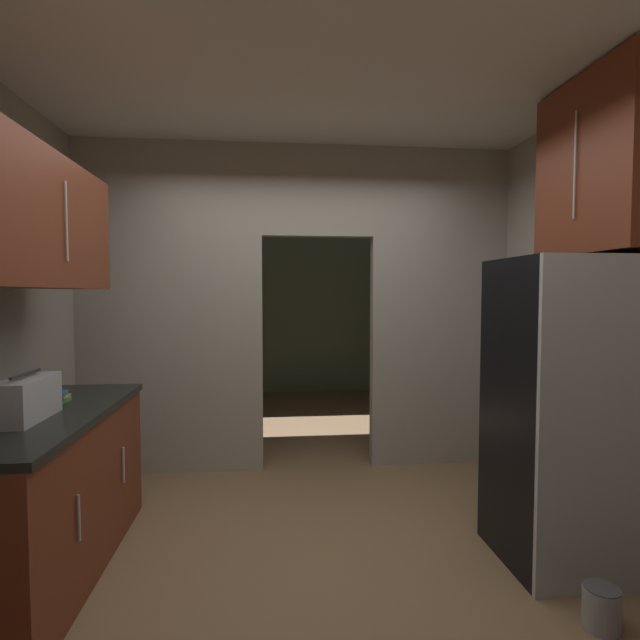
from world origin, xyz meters
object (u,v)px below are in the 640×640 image
at_px(refrigerator, 574,411).
at_px(boombox, 26,399).
at_px(paint_can, 602,608).
at_px(book_stack, 56,397).

xyz_separation_m(refrigerator, boombox, (-2.91, -0.02, 0.14)).
distance_m(refrigerator, paint_can, 0.97).
xyz_separation_m(book_stack, paint_can, (2.71, -0.95, -0.82)).
height_order(refrigerator, book_stack, refrigerator).
bearing_deg(book_stack, refrigerator, -7.45).
bearing_deg(boombox, book_stack, 92.88).
bearing_deg(paint_can, book_stack, 160.65).
xyz_separation_m(boombox, book_stack, (-0.02, 0.40, -0.07)).
distance_m(boombox, paint_can, 2.89).
xyz_separation_m(boombox, paint_can, (2.69, -0.55, -0.90)).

